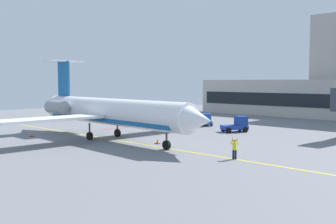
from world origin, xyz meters
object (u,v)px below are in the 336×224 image
baggage_tug (162,119)px  pushback_tractor (206,120)px  regional_jet (107,112)px  marshaller (235,148)px  belt_loader (237,125)px

baggage_tug → pushback_tractor: (5.09, 4.36, -0.16)m
regional_jet → marshaller: regional_jet is taller
marshaller → regional_jet: bearing=-179.6°
baggage_tug → marshaller: baggage_tug is taller
marshaller → baggage_tug: bearing=148.0°
belt_loader → marshaller: size_ratio=2.01×
pushback_tractor → marshaller: size_ratio=1.78×
baggage_tug → belt_loader: baggage_tug is taller
belt_loader → marshaller: 18.73m
regional_jet → pushback_tractor: 18.90m
regional_jet → marshaller: size_ratio=16.54×
regional_jet → baggage_tug: 15.53m
pushback_tractor → belt_loader: (7.47, -2.96, 0.09)m
regional_jet → pushback_tractor: bearing=91.1°
regional_jet → marshaller: bearing=0.4°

